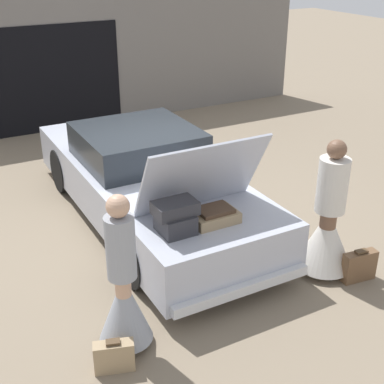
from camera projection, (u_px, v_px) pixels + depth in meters
The scene contains 7 objects.
ground_plane at pixel (148, 217), 7.92m from camera, with size 40.00×40.00×0.00m, color #7F705B.
garage_wall_back at pixel (53, 64), 11.05m from camera, with size 12.00×0.14×2.80m.
car at pixel (147, 181), 7.67m from camera, with size 1.85×5.02×1.74m.
person_left at pixel (124, 294), 5.19m from camera, with size 0.54×0.54×1.68m.
person_right at pixel (327, 227), 6.39m from camera, with size 0.68×0.68×1.72m.
suitcase_beside_left_person at pixel (114, 356), 5.05m from camera, with size 0.41×0.25×0.35m.
suitcase_beside_right_person at pixel (359, 266), 6.39m from camera, with size 0.44×0.18×0.41m.
Camera 1 is at (-2.77, -6.46, 3.72)m, focal length 50.00 mm.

